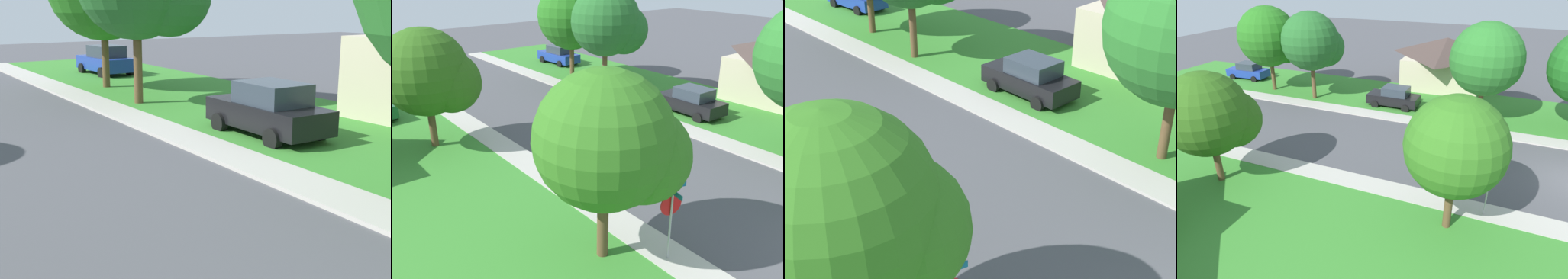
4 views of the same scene
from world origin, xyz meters
The scene contains 4 objects.
sidewalk_east centered at (4.70, 12.00, 0.05)m, with size 1.40×56.00×0.10m, color #B7B2A8.
lawn_east centered at (9.40, 12.00, 0.04)m, with size 8.00×56.00×0.08m, color #38842D.
car_black_near_corner centered at (7.05, 13.29, 0.87)m, with size 2.05×4.31×1.76m.
car_blue_driveway_right centered at (8.90, 30.47, 0.87)m, with size 2.23×4.40×1.76m.
Camera 1 is at (-3.79, 0.38, 4.08)m, focal length 49.96 mm.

